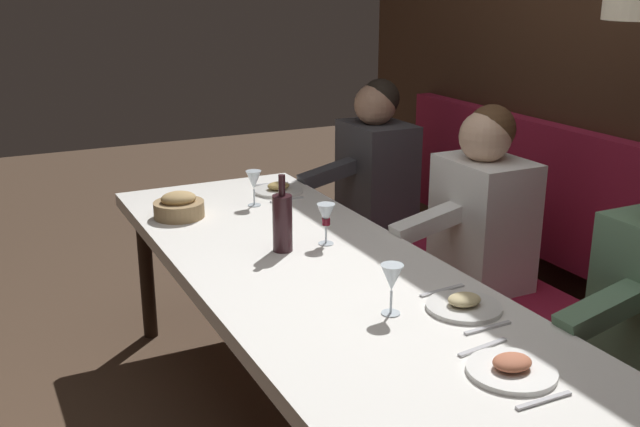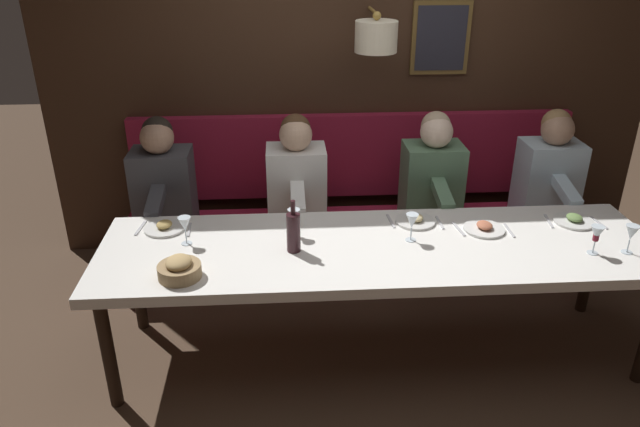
# 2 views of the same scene
# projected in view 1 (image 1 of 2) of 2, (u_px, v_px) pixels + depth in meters

# --- Properties ---
(dining_table) EXTENTS (0.90, 3.13, 0.74)m
(dining_table) POSITION_uv_depth(u_px,v_px,m) (351.00, 310.00, 2.47)
(dining_table) COLOR white
(dining_table) RESTS_ON ground_plane
(banquette_bench) EXTENTS (0.52, 3.33, 0.45)m
(banquette_bench) POSITION_uv_depth(u_px,v_px,m) (543.00, 372.00, 2.99)
(banquette_bench) COLOR maroon
(banquette_bench) RESTS_ON ground_plane
(diner_middle) EXTENTS (0.60, 0.40, 0.79)m
(diner_middle) POSITION_uv_depth(u_px,v_px,m) (483.00, 204.00, 3.18)
(diner_middle) COLOR white
(diner_middle) RESTS_ON banquette_bench
(diner_far) EXTENTS (0.60, 0.40, 0.79)m
(diner_far) POSITION_uv_depth(u_px,v_px,m) (376.00, 159.00, 3.95)
(diner_far) COLOR #3D3D42
(diner_far) RESTS_ON banquette_bench
(place_setting_1) EXTENTS (0.24, 0.31, 0.05)m
(place_setting_1) POSITION_uv_depth(u_px,v_px,m) (464.00, 305.00, 2.34)
(place_setting_1) COLOR silver
(place_setting_1) RESTS_ON dining_table
(place_setting_2) EXTENTS (0.24, 0.32, 0.05)m
(place_setting_2) POSITION_uv_depth(u_px,v_px,m) (279.00, 189.00, 3.61)
(place_setting_2) COLOR silver
(place_setting_2) RESTS_ON dining_table
(place_setting_3) EXTENTS (0.24, 0.32, 0.05)m
(place_setting_3) POSITION_uv_depth(u_px,v_px,m) (512.00, 368.00, 1.96)
(place_setting_3) COLOR white
(place_setting_3) RESTS_ON dining_table
(wine_glass_1) EXTENTS (0.07, 0.07, 0.16)m
(wine_glass_1) POSITION_uv_depth(u_px,v_px,m) (326.00, 216.00, 2.88)
(wine_glass_1) COLOR silver
(wine_glass_1) RESTS_ON dining_table
(wine_glass_2) EXTENTS (0.07, 0.07, 0.16)m
(wine_glass_2) POSITION_uv_depth(u_px,v_px,m) (392.00, 279.00, 2.28)
(wine_glass_2) COLOR silver
(wine_glass_2) RESTS_ON dining_table
(wine_glass_3) EXTENTS (0.07, 0.07, 0.16)m
(wine_glass_3) POSITION_uv_depth(u_px,v_px,m) (254.00, 181.00, 3.37)
(wine_glass_3) COLOR silver
(wine_glass_3) RESTS_ON dining_table
(wine_bottle) EXTENTS (0.08, 0.08, 0.30)m
(wine_bottle) POSITION_uv_depth(u_px,v_px,m) (282.00, 222.00, 2.81)
(wine_bottle) COLOR #33191E
(wine_bottle) RESTS_ON dining_table
(bread_bowl) EXTENTS (0.22, 0.22, 0.12)m
(bread_bowl) POSITION_uv_depth(u_px,v_px,m) (179.00, 207.00, 3.23)
(bread_bowl) COLOR #9E7F56
(bread_bowl) RESTS_ON dining_table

